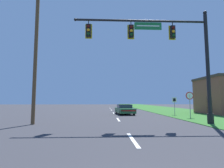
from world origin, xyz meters
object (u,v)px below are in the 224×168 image
Objects in this scene: signal_mast at (172,51)px; utility_pole_near at (36,49)px; car_ahead at (125,109)px; route_sign_post at (174,102)px; stop_sign at (190,99)px.

signal_mast is 0.95× the size of utility_pole_near.
signal_mast is 10.73m from car_ahead.
car_ahead is at bearing 165.97° from route_sign_post.
route_sign_post is at bearing 29.60° from utility_pole_near.
car_ahead is (-2.47, 9.31, -4.73)m from signal_mast.
utility_pole_near is at bearing 178.03° from signal_mast.
car_ahead is 0.42× the size of utility_pole_near.
signal_mast is 4.98× the size of route_sign_post.
signal_mast is at bearing -75.12° from car_ahead.
route_sign_post is at bearing 67.61° from signal_mast.
utility_pole_near is (-7.54, -8.96, 4.88)m from car_ahead.
signal_mast is 10.02m from utility_pole_near.
stop_sign is (5.90, -4.82, 1.26)m from car_ahead.
signal_mast is 2.26× the size of car_ahead.
utility_pole_near reaches higher than car_ahead.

